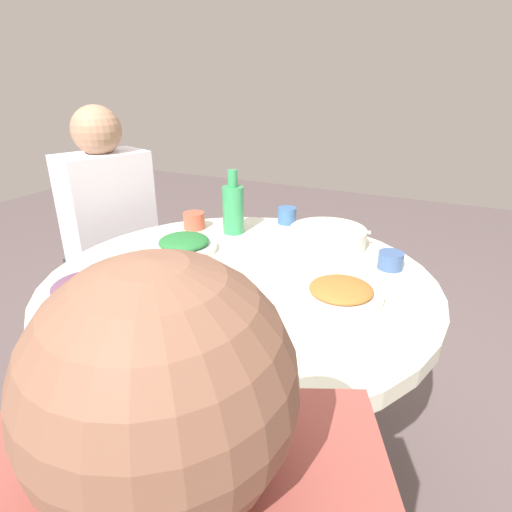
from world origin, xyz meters
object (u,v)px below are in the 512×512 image
(green_bottle, at_px, (233,208))
(round_dining_table, at_px, (241,316))
(diner_left, at_px, (109,217))
(stool_for_diner_left, at_px, (125,326))
(dish_stirfry, at_px, (341,292))
(tea_cup_near, at_px, (391,260))
(dish_greens, at_px, (184,244))
(rice_bowl, at_px, (189,312))
(soup_bowl, at_px, (328,238))
(dish_eggplant, at_px, (87,289))
(tea_cup_far, at_px, (287,215))
(tea_cup_side, at_px, (194,221))

(green_bottle, bearing_deg, round_dining_table, -148.51)
(green_bottle, bearing_deg, diner_left, 93.52)
(diner_left, bearing_deg, stool_for_diner_left, 0.00)
(diner_left, bearing_deg, dish_stirfry, -104.98)
(tea_cup_near, bearing_deg, dish_greens, 103.36)
(green_bottle, xyz_separation_m, diner_left, (-0.04, 0.57, -0.10))
(round_dining_table, relative_size, stool_for_diner_left, 2.56)
(rice_bowl, relative_size, dish_greens, 1.35)
(rice_bowl, distance_m, stool_for_diner_left, 1.15)
(dish_stirfry, xyz_separation_m, stool_for_diner_left, (0.28, 1.06, -0.56))
(soup_bowl, distance_m, diner_left, 0.92)
(dish_eggplant, height_order, stool_for_diner_left, dish_eggplant)
(green_bottle, xyz_separation_m, tea_cup_far, (0.18, -0.14, -0.06))
(round_dining_table, distance_m, dish_greens, 0.31)
(rice_bowl, height_order, tea_cup_side, rice_bowl)
(rice_bowl, relative_size, stool_for_diner_left, 0.67)
(round_dining_table, relative_size, green_bottle, 4.83)
(dish_greens, relative_size, tea_cup_near, 2.91)
(dish_stirfry, xyz_separation_m, dish_eggplant, (-0.28, 0.59, 0.00))
(tea_cup_far, distance_m, tea_cup_side, 0.36)
(dish_greens, distance_m, tea_cup_side, 0.22)
(round_dining_table, xyz_separation_m, dish_eggplant, (-0.28, 0.30, 0.15))
(dish_greens, relative_size, tea_cup_side, 2.71)
(dish_stirfry, relative_size, green_bottle, 0.94)
(round_dining_table, height_order, dish_eggplant, dish_eggplant)
(round_dining_table, xyz_separation_m, dish_greens, (0.10, 0.26, 0.15))
(dish_eggplant, bearing_deg, soup_bowl, -36.48)
(round_dining_table, distance_m, dish_stirfry, 0.33)
(tea_cup_near, relative_size, tea_cup_side, 0.93)
(rice_bowl, relative_size, tea_cup_near, 3.93)
(rice_bowl, xyz_separation_m, stool_for_diner_left, (0.58, 0.80, -0.60))
(tea_cup_near, relative_size, tea_cup_far, 1.03)
(rice_bowl, distance_m, diner_left, 0.99)
(dish_greens, xyz_separation_m, green_bottle, (0.22, -0.06, 0.07))
(rice_bowl, bearing_deg, dish_stirfry, -41.68)
(round_dining_table, bearing_deg, soup_bowl, -24.30)
(dish_stirfry, relative_size, tea_cup_near, 2.92)
(round_dining_table, bearing_deg, tea_cup_side, 50.10)
(dish_eggplant, distance_m, diner_left, 0.73)
(tea_cup_far, bearing_deg, dish_greens, 153.79)
(soup_bowl, relative_size, stool_for_diner_left, 0.62)
(green_bottle, bearing_deg, tea_cup_near, -97.24)
(tea_cup_near, distance_m, tea_cup_far, 0.50)
(green_bottle, bearing_deg, tea_cup_far, -36.85)
(soup_bowl, bearing_deg, dish_greens, 120.48)
(soup_bowl, xyz_separation_m, dish_stirfry, (-0.34, -0.14, -0.01))
(dish_greens, bearing_deg, diner_left, 69.82)
(soup_bowl, bearing_deg, diner_left, 93.39)
(rice_bowl, xyz_separation_m, dish_stirfry, (0.30, -0.26, -0.03))
(tea_cup_far, relative_size, diner_left, 0.09)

